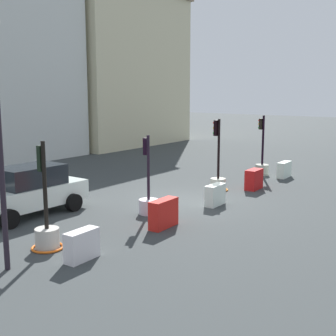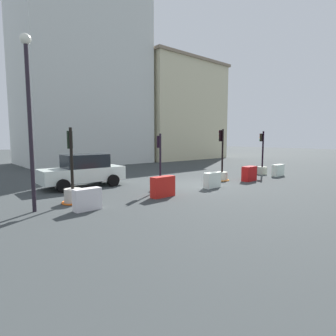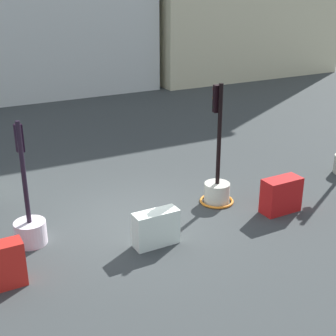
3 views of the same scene
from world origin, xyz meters
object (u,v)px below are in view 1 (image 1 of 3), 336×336
construction_barrier_0 (82,245)px  car_white_van (28,191)px  construction_barrier_3 (254,179)px  traffic_light_2 (218,178)px  construction_barrier_2 (215,195)px  traffic_light_3 (262,164)px  construction_barrier_1 (164,213)px  traffic_light_1 (148,200)px  construction_barrier_4 (284,170)px  traffic_light_0 (47,231)px

construction_barrier_0 → car_white_van: (1.93, 4.68, 0.46)m
construction_barrier_3 → construction_barrier_0: bearing=-179.9°
traffic_light_2 → construction_barrier_2: size_ratio=3.08×
traffic_light_2 → construction_barrier_3: size_ratio=3.13×
traffic_light_3 → construction_barrier_1: size_ratio=2.66×
traffic_light_1 → traffic_light_3: 9.26m
construction_barrier_0 → construction_barrier_2: bearing=0.0°
traffic_light_2 → car_white_van: (-7.31, 3.48, 0.32)m
traffic_light_2 → construction_barrier_4: 4.70m
traffic_light_1 → construction_barrier_0: size_ratio=2.85×
construction_barrier_3 → traffic_light_0: bearing=172.3°
traffic_light_1 → construction_barrier_3: bearing=-12.6°
construction_barrier_1 → construction_barrier_2: bearing=0.9°
traffic_light_0 → traffic_light_2: (9.21, -0.20, 0.03)m
construction_barrier_0 → construction_barrier_3: (10.36, 0.01, 0.05)m
traffic_light_1 → construction_barrier_2: 2.76m
construction_barrier_3 → construction_barrier_1: bearing=-179.5°
construction_barrier_0 → car_white_van: bearing=67.6°
traffic_light_0 → construction_barrier_3: 10.42m
construction_barrier_1 → construction_barrier_4: size_ratio=1.04×
traffic_light_2 → car_white_van: traffic_light_2 is taller
traffic_light_0 → construction_barrier_3: (10.33, -1.39, -0.07)m
traffic_light_3 → construction_barrier_3: traffic_light_3 is taller
traffic_light_2 → construction_barrier_4: bearing=-15.4°
traffic_light_3 → car_white_van: size_ratio=0.71×
construction_barrier_4 → construction_barrier_0: bearing=179.8°
construction_barrier_3 → construction_barrier_4: bearing=-1.0°
construction_barrier_0 → car_white_van: car_white_van is taller
construction_barrier_1 → traffic_light_1: bearing=54.6°
car_white_van → traffic_light_3: bearing=-16.7°
traffic_light_2 → construction_barrier_4: size_ratio=2.83×
traffic_light_0 → car_white_van: bearing=59.9°
traffic_light_1 → traffic_light_2: traffic_light_2 is taller
traffic_light_2 → construction_barrier_3: bearing=-46.7°
car_white_van → construction_barrier_0: bearing=-112.4°
construction_barrier_1 → car_white_van: (-1.57, 4.73, 0.40)m
traffic_light_1 → traffic_light_0: bearing=179.0°
construction_barrier_0 → traffic_light_1: bearing=16.5°
construction_barrier_2 → traffic_light_1: bearing=151.3°
construction_barrier_1 → construction_barrier_3: bearing=0.5°
traffic_light_2 → construction_barrier_2: traffic_light_2 is taller
construction_barrier_1 → traffic_light_2: bearing=12.3°
construction_barrier_3 → construction_barrier_4: (3.41, -0.06, -0.05)m
construction_barrier_4 → car_white_van: size_ratio=0.26×
traffic_light_1 → construction_barrier_0: traffic_light_1 is taller
traffic_light_1 → construction_barrier_2: traffic_light_1 is taller
construction_barrier_0 → construction_barrier_3: size_ratio=0.99×
construction_barrier_1 → traffic_light_3: bearing=6.6°
construction_barrier_0 → construction_barrier_1: construction_barrier_1 is taller
construction_barrier_4 → car_white_van: (-11.84, 4.73, 0.46)m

